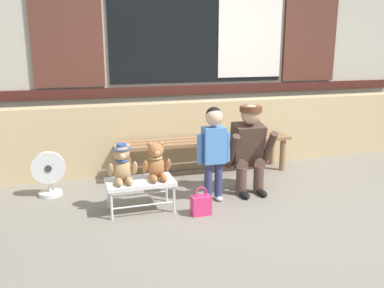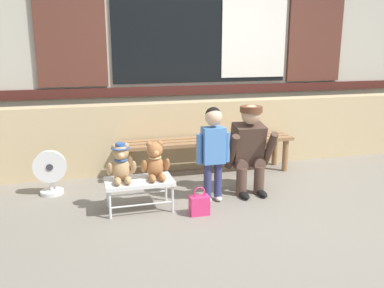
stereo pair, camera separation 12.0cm
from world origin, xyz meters
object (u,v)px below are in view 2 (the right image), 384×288
object	(u,v)px
teddy_bear_plain	(155,162)
floor_fan	(50,173)
child_standing	(213,144)
wooden_bench_long	(208,144)
small_display_bench	(139,183)
teddy_bear_with_hat	(121,163)
handbag_on_ground	(199,205)
adult_crouching	(249,149)

from	to	relation	value
teddy_bear_plain	floor_fan	distance (m)	1.21
child_standing	wooden_bench_long	bearing A→B (deg)	75.46
wooden_bench_long	small_display_bench	world-z (taller)	wooden_bench_long
teddy_bear_with_hat	handbag_on_ground	size ratio (longest dim) A/B	1.34
small_display_bench	child_standing	xyz separation A→B (m)	(0.75, 0.03, 0.33)
wooden_bench_long	teddy_bear_plain	world-z (taller)	teddy_bear_plain
adult_crouching	floor_fan	size ratio (longest dim) A/B	1.98
wooden_bench_long	adult_crouching	xyz separation A→B (m)	(0.23, -0.71, 0.11)
small_display_bench	teddy_bear_with_hat	world-z (taller)	teddy_bear_with_hat
child_standing	floor_fan	size ratio (longest dim) A/B	2.00
wooden_bench_long	teddy_bear_plain	bearing A→B (deg)	-132.72
teddy_bear_with_hat	handbag_on_ground	bearing A→B (deg)	-21.92
small_display_bench	wooden_bench_long	bearing A→B (deg)	42.15
child_standing	handbag_on_ground	xyz separation A→B (m)	(-0.23, -0.30, -0.50)
wooden_bench_long	adult_crouching	world-z (taller)	adult_crouching
wooden_bench_long	small_display_bench	xyz separation A→B (m)	(-0.97, -0.88, -0.11)
small_display_bench	floor_fan	distance (m)	1.06
teddy_bear_plain	child_standing	bearing A→B (deg)	2.69
wooden_bench_long	child_standing	distance (m)	0.90
child_standing	adult_crouching	xyz separation A→B (m)	(0.45, 0.14, -0.11)
adult_crouching	handbag_on_ground	size ratio (longest dim) A/B	3.49
adult_crouching	child_standing	bearing A→B (deg)	-162.57
small_display_bench	teddy_bear_plain	size ratio (longest dim) A/B	1.76
small_display_bench	teddy_bear_with_hat	size ratio (longest dim) A/B	1.76
teddy_bear_with_hat	floor_fan	size ratio (longest dim) A/B	0.76
adult_crouching	floor_fan	world-z (taller)	adult_crouching
teddy_bear_with_hat	handbag_on_ground	distance (m)	0.82
small_display_bench	teddy_bear_with_hat	xyz separation A→B (m)	(-0.16, 0.00, 0.21)
small_display_bench	handbag_on_ground	xyz separation A→B (m)	(0.52, -0.27, -0.17)
child_standing	handbag_on_ground	size ratio (longest dim) A/B	3.52
wooden_bench_long	handbag_on_ground	size ratio (longest dim) A/B	7.72
teddy_bear_with_hat	teddy_bear_plain	distance (m)	0.32
wooden_bench_long	teddy_bear_plain	size ratio (longest dim) A/B	5.78
child_standing	handbag_on_ground	distance (m)	0.62
teddy_bear_plain	floor_fan	bearing A→B (deg)	147.00
small_display_bench	child_standing	size ratio (longest dim) A/B	0.67
small_display_bench	floor_fan	world-z (taller)	floor_fan
teddy_bear_with_hat	adult_crouching	size ratio (longest dim) A/B	0.38
teddy_bear_with_hat	adult_crouching	distance (m)	1.36
teddy_bear_with_hat	wooden_bench_long	bearing A→B (deg)	37.76
teddy_bear_plain	handbag_on_ground	size ratio (longest dim) A/B	1.34
teddy_bear_with_hat	child_standing	size ratio (longest dim) A/B	0.38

